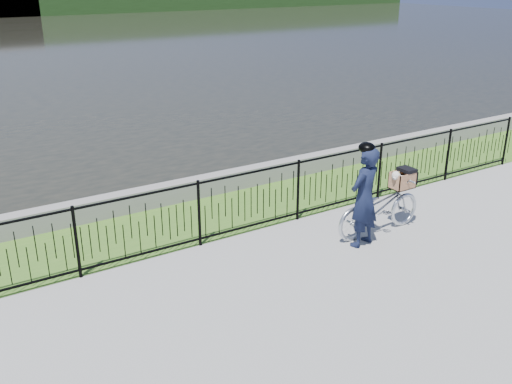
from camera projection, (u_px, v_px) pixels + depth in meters
ground at (306, 269)px, 8.75m from camera, size 120.00×120.00×0.00m
grass_strip at (223, 212)px, 10.80m from camera, size 60.00×2.00×0.01m
quay_wall at (199, 187)px, 11.52m from camera, size 60.00×0.30×0.40m
fence at (251, 201)px, 9.81m from camera, size 14.00×0.06×1.15m
far_building_right at (4, 0)px, 57.31m from camera, size 6.00×3.00×3.20m
bicycle_rig at (380, 206)px, 9.82m from camera, size 1.80×0.63×1.10m
cyclist at (364, 196)px, 9.24m from camera, size 0.70×0.55×1.76m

